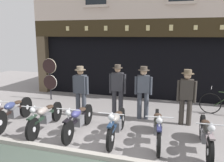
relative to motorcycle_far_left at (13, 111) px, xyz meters
name	(u,v)px	position (x,y,z in m)	size (l,w,h in m)	color
shop_facade	(145,56)	(2.96, 5.89, 1.22)	(9.74, 4.42, 5.96)	black
motorcycle_far_left	(13,111)	(0.00, 0.00, 0.00)	(0.62, 2.07, 0.93)	black
motorcycle_left	(45,116)	(1.14, -0.05, -0.02)	(0.62, 2.05, 0.90)	black
motorcycle_center_left	(78,119)	(2.14, 0.02, -0.02)	(0.62, 2.01, 0.91)	black
motorcycle_center	(116,124)	(3.24, 0.00, -0.02)	(0.62, 1.96, 0.91)	black
motorcycle_center_right	(158,127)	(4.29, 0.10, -0.01)	(0.62, 2.04, 0.92)	black
motorcycle_right	(206,135)	(5.42, -0.05, 0.00)	(0.62, 2.01, 0.93)	black
salesman_left	(81,89)	(1.62, 1.33, 0.51)	(0.56, 0.36, 1.69)	#3D424C
shopkeeper_center	(118,88)	(2.78, 1.67, 0.53)	(0.56, 0.33, 1.75)	#2D2D33
salesman_right	(143,90)	(3.63, 1.71, 0.53)	(0.55, 0.36, 1.72)	#3D424C
assistant_far_right	(186,94)	(4.95, 1.57, 0.51)	(0.56, 0.36, 1.70)	#38332D
tyre_sign_pole	(50,75)	(-0.45, 2.79, 0.63)	(0.62, 0.06, 1.74)	#232328
advert_board_near	(178,61)	(4.56, 4.26, 1.21)	(0.82, 0.03, 0.92)	silver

